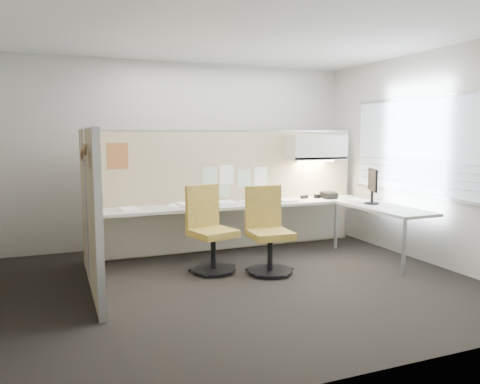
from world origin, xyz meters
name	(u,v)px	position (x,y,z in m)	size (l,w,h in m)	color
floor	(233,284)	(0.00, 0.00, -0.01)	(5.50, 4.50, 0.01)	black
ceiling	(233,31)	(0.00, 0.00, 2.80)	(5.50, 4.50, 0.01)	white
wall_back	(181,154)	(0.00, 2.25, 1.40)	(5.50, 0.02, 2.80)	beige
wall_front	(353,180)	(0.00, -2.25, 1.40)	(5.50, 0.02, 2.80)	beige
wall_right	(426,158)	(2.75, 0.00, 1.40)	(0.02, 4.50, 2.80)	beige
window_pane	(425,146)	(2.73, 0.00, 1.55)	(0.01, 2.80, 1.30)	#A6B4C0
partition_back	(229,191)	(0.55, 1.60, 0.88)	(4.10, 0.06, 1.75)	tan
partition_left	(90,210)	(-1.50, 0.50, 0.88)	(0.06, 2.20, 1.75)	tan
desk	(265,212)	(0.93, 1.13, 0.60)	(4.00, 2.07, 0.73)	beige
overhead_bin	(316,147)	(1.90, 1.39, 1.51)	(0.90, 0.36, 0.38)	beige
task_light_strip	(316,161)	(1.90, 1.39, 1.30)	(0.60, 0.06, 0.02)	#FFEABF
pinned_papers	(235,180)	(0.63, 1.57, 1.03)	(1.01, 0.00, 0.47)	#8CBF8C
poster	(118,156)	(-1.05, 1.57, 1.42)	(0.28, 0.00, 0.35)	orange
chair_left	(268,233)	(0.58, 0.29, 0.49)	(0.55, 0.56, 1.05)	black
chair_right	(210,232)	(-0.08, 0.61, 0.49)	(0.61, 0.63, 1.06)	black
monitor	(372,184)	(2.30, 0.51, 1.02)	(0.22, 0.44, 0.50)	black
phone	(329,195)	(2.05, 1.23, 0.78)	(0.21, 0.20, 0.12)	black
stapler	(304,197)	(1.70, 1.37, 0.76)	(0.14, 0.04, 0.05)	black
tape_dispenser	(317,196)	(1.91, 1.35, 0.76)	(0.10, 0.06, 0.06)	black
coat_hook	(84,166)	(-1.58, -0.16, 1.41)	(0.18, 0.48, 1.44)	silver
paper_stack_0	(128,209)	(-0.97, 1.24, 0.74)	(0.23, 0.30, 0.03)	white
paper_stack_1	(178,206)	(-0.30, 1.31, 0.74)	(0.23, 0.30, 0.02)	white
paper_stack_2	(227,203)	(0.39, 1.25, 0.75)	(0.23, 0.30, 0.04)	white
paper_stack_3	(251,202)	(0.76, 1.26, 0.74)	(0.23, 0.30, 0.01)	white
paper_stack_4	(286,200)	(1.31, 1.22, 0.74)	(0.23, 0.30, 0.03)	white
paper_stack_5	(361,201)	(2.28, 0.75, 0.74)	(0.23, 0.30, 0.02)	white
paper_stack_6	(187,205)	(-0.20, 1.23, 0.76)	(0.23, 0.30, 0.05)	white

